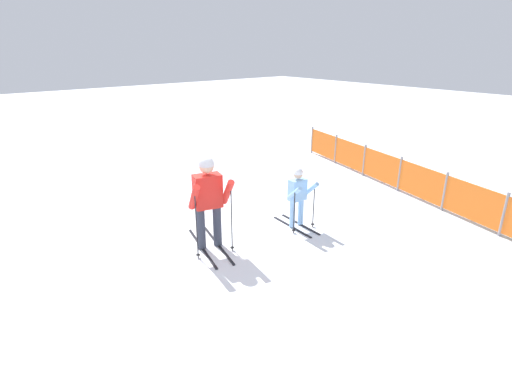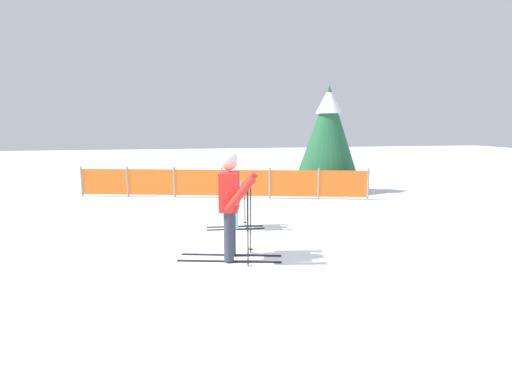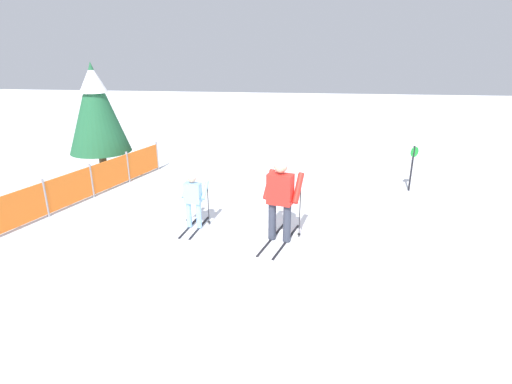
% 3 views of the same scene
% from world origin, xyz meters
% --- Properties ---
extents(ground_plane, '(60.00, 60.00, 0.00)m').
position_xyz_m(ground_plane, '(0.00, 0.00, 0.00)').
color(ground_plane, white).
extents(skier_adult, '(1.68, 0.84, 1.74)m').
position_xyz_m(skier_adult, '(0.19, 0.11, 1.03)').
color(skier_adult, black).
rests_on(skier_adult, ground_plane).
extents(skier_child, '(1.20, 0.58, 1.26)m').
position_xyz_m(skier_child, '(0.56, 1.98, 0.74)').
color(skier_child, black).
rests_on(skier_child, ground_plane).
extents(safety_fence, '(8.16, 2.28, 0.90)m').
position_xyz_m(safety_fence, '(0.69, 5.49, 0.45)').
color(safety_fence, gray).
rests_on(safety_fence, ground_plane).
extents(conifer_far, '(1.79, 1.79, 3.33)m').
position_xyz_m(conifer_far, '(4.09, 5.88, 2.06)').
color(conifer_far, '#4C3823').
rests_on(conifer_far, ground_plane).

